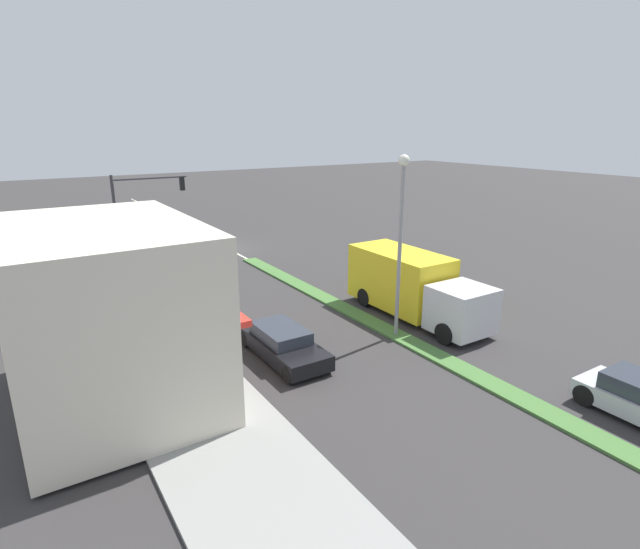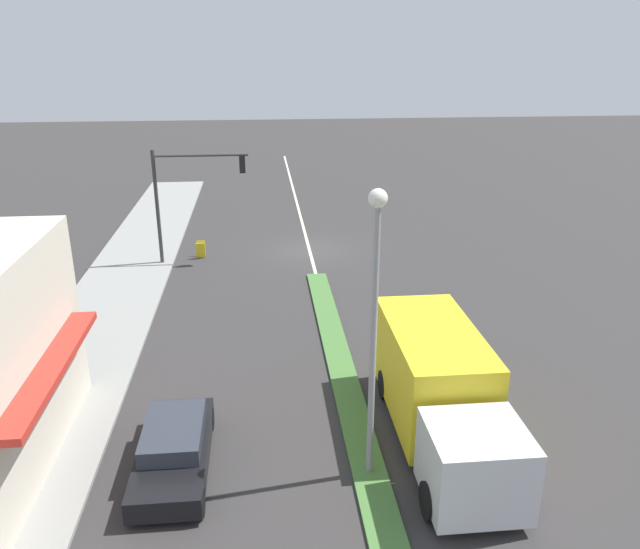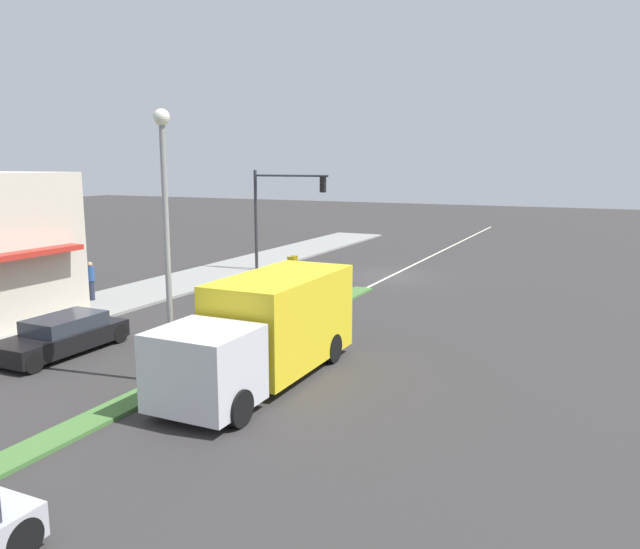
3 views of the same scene
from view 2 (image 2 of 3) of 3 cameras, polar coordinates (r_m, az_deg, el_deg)
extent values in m
plane|color=#333030|center=(17.49, 4.09, -16.26)|extent=(160.00, 160.00, 0.00)
cube|color=gray|center=(18.05, -26.55, -17.14)|extent=(4.00, 73.00, 0.12)
cube|color=beige|center=(33.57, -0.98, 2.28)|extent=(0.16, 60.00, 0.01)
cube|color=red|center=(16.91, -23.32, -7.78)|extent=(0.70, 6.35, 0.20)
cylinder|color=#333338|center=(31.53, -14.64, 5.93)|extent=(0.18, 0.18, 5.60)
cylinder|color=#333338|center=(30.75, -10.85, 10.64)|extent=(4.50, 0.12, 0.12)
cube|color=black|center=(30.71, -7.12, 9.98)|extent=(0.28, 0.24, 0.84)
sphere|color=red|center=(30.79, -7.14, 10.52)|extent=(0.18, 0.18, 0.18)
sphere|color=gold|center=(30.84, -7.11, 10.02)|extent=(0.18, 0.18, 0.18)
sphere|color=green|center=(30.89, -7.09, 9.53)|extent=(0.18, 0.18, 0.18)
cylinder|color=gray|center=(15.01, 4.87, -6.73)|extent=(0.16, 0.16, 7.00)
sphere|color=silver|center=(13.75, 5.32, 6.95)|extent=(0.44, 0.44, 0.44)
cylinder|color=#282D42|center=(23.31, -23.21, -6.46)|extent=(0.26, 0.26, 0.87)
cylinder|color=#284C8C|center=(23.01, -23.46, -4.80)|extent=(0.34, 0.34, 0.62)
sphere|color=tan|center=(22.84, -23.61, -3.85)|extent=(0.22, 0.22, 0.22)
cube|color=yellow|center=(32.98, -10.82, 2.34)|extent=(0.45, 0.21, 0.84)
cube|color=yellow|center=(32.68, -10.87, 2.17)|extent=(0.45, 0.21, 0.84)
cube|color=silver|center=(15.57, 13.96, -16.54)|extent=(2.28, 2.20, 1.90)
cube|color=yellow|center=(18.46, 10.18, -8.64)|extent=(2.40, 5.10, 2.60)
cylinder|color=black|center=(16.25, 17.75, -18.61)|extent=(0.28, 0.90, 0.90)
cylinder|color=black|center=(15.61, 9.98, -19.70)|extent=(0.28, 0.90, 0.90)
cylinder|color=black|center=(20.33, 12.02, -9.49)|extent=(0.28, 0.90, 0.90)
cylinder|color=black|center=(19.82, 5.96, -9.96)|extent=(0.28, 0.90, 0.90)
cube|color=black|center=(17.18, -13.20, -15.67)|extent=(1.76, 4.38, 0.57)
cube|color=#2D333D|center=(17.07, -13.25, -13.84)|extent=(1.50, 2.41, 0.46)
cylinder|color=black|center=(15.78, -10.96, -19.84)|extent=(0.22, 0.65, 0.65)
cylinder|color=black|center=(16.02, -16.89, -19.73)|extent=(0.22, 0.65, 0.65)
cylinder|color=black|center=(18.62, -10.06, -12.83)|extent=(0.22, 0.65, 0.65)
cylinder|color=black|center=(18.82, -14.93, -12.85)|extent=(0.22, 0.65, 0.65)
camera|label=1|loc=(10.83, -99.67, -14.34)|focal=28.00mm
camera|label=3|loc=(14.12, 79.00, -15.14)|focal=35.00mm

